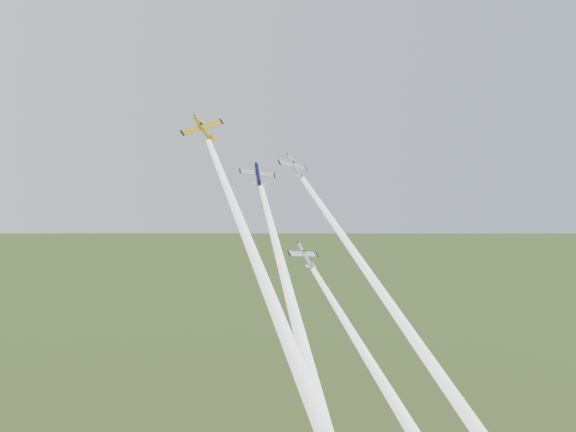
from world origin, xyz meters
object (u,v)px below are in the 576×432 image
object	(u,v)px
plane_silver_low	(305,256)
plane_yellow	(203,128)
plane_silver_right	(294,167)
plane_navy	(258,174)

from	to	relation	value
plane_silver_low	plane_yellow	bearing A→B (deg)	154.74
plane_silver_low	plane_silver_right	bearing A→B (deg)	59.99
plane_navy	plane_silver_right	bearing A→B (deg)	26.89
plane_silver_right	plane_silver_low	distance (m)	19.35
plane_yellow	plane_silver_low	distance (m)	30.22
plane_yellow	plane_silver_low	size ratio (longest dim) A/B	1.11
plane_navy	plane_silver_low	distance (m)	17.84
plane_yellow	plane_silver_right	world-z (taller)	plane_yellow
plane_navy	plane_silver_right	world-z (taller)	plane_silver_right
plane_yellow	plane_silver_right	distance (m)	23.17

